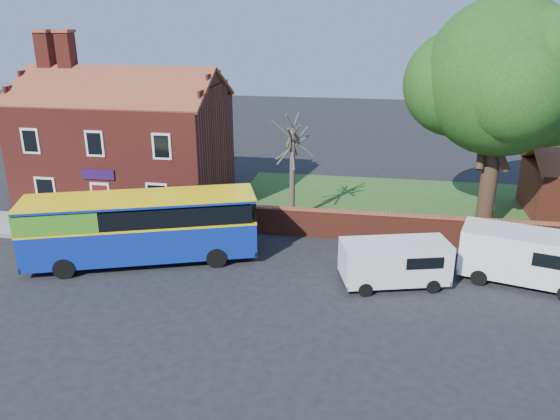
% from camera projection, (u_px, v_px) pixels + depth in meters
% --- Properties ---
extents(ground, '(120.00, 120.00, 0.00)m').
position_uv_depth(ground, '(171.00, 287.00, 24.37)').
color(ground, black).
rests_on(ground, ground).
extents(pavement, '(18.00, 3.50, 0.12)m').
position_uv_depth(pavement, '(89.00, 229.00, 30.81)').
color(pavement, gray).
rests_on(pavement, ground).
extents(kerb, '(18.00, 0.15, 0.14)m').
position_uv_depth(kerb, '(73.00, 241.00, 29.18)').
color(kerb, slate).
rests_on(kerb, ground).
extents(grass_strip, '(26.00, 12.00, 0.04)m').
position_uv_depth(grass_strip, '(441.00, 208.00, 34.32)').
color(grass_strip, '#426B28').
rests_on(grass_strip, ground).
extents(shop_building, '(12.30, 8.13, 10.50)m').
position_uv_depth(shop_building, '(127.00, 148.00, 35.00)').
color(shop_building, maroon).
rests_on(shop_building, ground).
extents(boundary_wall, '(22.00, 0.38, 1.60)m').
position_uv_depth(boundary_wall, '(454.00, 231.00, 28.49)').
color(boundary_wall, maroon).
rests_on(boundary_wall, ground).
extents(bus, '(11.26, 6.27, 3.34)m').
position_uv_depth(bus, '(134.00, 226.00, 26.29)').
color(bus, '#0E299A').
rests_on(bus, ground).
extents(van_near, '(5.06, 3.09, 2.07)m').
position_uv_depth(van_near, '(395.00, 261.00, 24.22)').
color(van_near, white).
rests_on(van_near, ground).
extents(van_far, '(5.90, 3.57, 2.42)m').
position_uv_depth(van_far, '(526.00, 255.00, 24.35)').
color(van_far, white).
rests_on(van_far, ground).
extents(large_tree, '(10.27, 8.13, 12.53)m').
position_uv_depth(large_tree, '(503.00, 82.00, 28.24)').
color(large_tree, black).
rests_on(large_tree, ground).
extents(bare_tree, '(2.25, 2.68, 6.00)m').
position_uv_depth(bare_tree, '(292.00, 170.00, 31.29)').
color(bare_tree, '#4C4238').
rests_on(bare_tree, ground).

